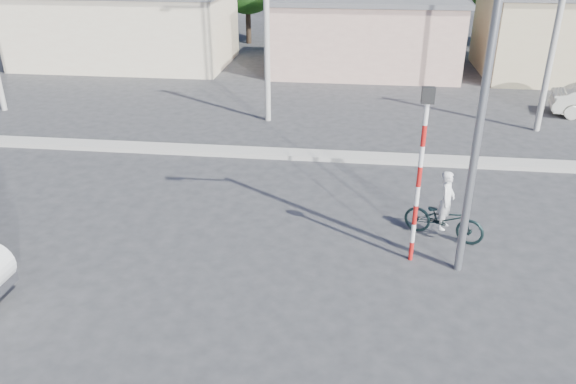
# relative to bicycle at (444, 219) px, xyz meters

# --- Properties ---
(ground_plane) EXTENTS (120.00, 120.00, 0.00)m
(ground_plane) POSITION_rel_bicycle_xyz_m (-4.11, -2.72, -0.55)
(ground_plane) COLOR #2B2B2E
(ground_plane) RESTS_ON ground
(median) EXTENTS (40.00, 0.80, 0.16)m
(median) POSITION_rel_bicycle_xyz_m (-4.11, 5.28, -0.47)
(median) COLOR #99968E
(median) RESTS_ON ground
(bicycle) EXTENTS (2.23, 1.50, 1.11)m
(bicycle) POSITION_rel_bicycle_xyz_m (0.00, 0.00, 0.00)
(bicycle) COLOR black
(bicycle) RESTS_ON ground
(cyclist) EXTENTS (0.58, 0.68, 1.59)m
(cyclist) POSITION_rel_bicycle_xyz_m (0.00, 0.00, 0.24)
(cyclist) COLOR silver
(cyclist) RESTS_ON ground
(traffic_pole) EXTENTS (0.28, 0.18, 4.36)m
(traffic_pole) POSITION_rel_bicycle_xyz_m (-0.91, -1.22, 2.04)
(traffic_pole) COLOR red
(traffic_pole) RESTS_ON ground
(streetlight) EXTENTS (2.34, 0.22, 9.00)m
(streetlight) POSITION_rel_bicycle_xyz_m (0.03, -1.52, 4.41)
(streetlight) COLOR slate
(streetlight) RESTS_ON ground
(building_row) EXTENTS (37.80, 7.30, 4.44)m
(building_row) POSITION_rel_bicycle_xyz_m (-3.01, 19.28, 1.58)
(building_row) COLOR beige
(building_row) RESTS_ON ground
(utility_poles) EXTENTS (35.40, 0.24, 8.00)m
(utility_poles) POSITION_rel_bicycle_xyz_m (-0.86, 9.28, 3.51)
(utility_poles) COLOR #99968E
(utility_poles) RESTS_ON ground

